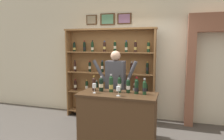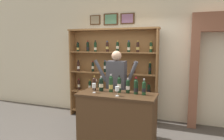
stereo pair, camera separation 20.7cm
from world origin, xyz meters
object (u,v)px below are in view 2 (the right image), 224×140
(tasting_bottle_bianco, at_px, (136,87))
(wine_glass_center, at_px, (94,86))
(tasting_counter, at_px, (117,119))
(tasting_bottle_grappa, at_px, (128,86))
(tasting_bottle_chianti, at_px, (111,84))
(tasting_bottle_brunello, at_px, (101,84))
(shopkeeper, at_px, (116,83))
(wine_glass_spare, at_px, (117,89))
(wine_shelf, at_px, (112,72))
(tasting_bottle_prosecco, at_px, (144,88))
(tasting_bottle_vin_santo, at_px, (94,84))
(tasting_bottle_rosso, at_px, (119,84))

(tasting_bottle_bianco, relative_size, wine_glass_center, 1.75)
(tasting_counter, height_order, tasting_bottle_grappa, tasting_bottle_grappa)
(tasting_bottle_chianti, bearing_deg, tasting_bottle_grappa, 5.73)
(tasting_bottle_chianti, relative_size, wine_glass_center, 1.92)
(tasting_bottle_brunello, relative_size, tasting_bottle_chianti, 0.85)
(tasting_bottle_brunello, height_order, wine_glass_center, tasting_bottle_brunello)
(shopkeeper, height_order, tasting_bottle_brunello, shopkeeper)
(tasting_bottle_grappa, distance_m, wine_glass_spare, 0.30)
(tasting_counter, relative_size, shopkeeper, 0.82)
(tasting_bottle_grappa, bearing_deg, tasting_bottle_bianco, -12.30)
(wine_shelf, height_order, tasting_bottle_prosecco, wine_shelf)
(tasting_counter, bearing_deg, wine_shelf, 113.40)
(tasting_bottle_vin_santo, distance_m, tasting_bottle_rosso, 0.51)
(shopkeeper, distance_m, wine_glass_center, 0.65)
(tasting_counter, distance_m, tasting_bottle_brunello, 0.71)
(tasting_bottle_chianti, relative_size, tasting_bottle_bianco, 1.10)
(tasting_bottle_vin_santo, relative_size, tasting_bottle_grappa, 1.03)
(wine_shelf, distance_m, tasting_bottle_grappa, 1.41)
(tasting_bottle_grappa, height_order, wine_glass_center, tasting_bottle_grappa)
(shopkeeper, relative_size, tasting_bottle_bianco, 5.63)
(shopkeeper, relative_size, tasting_bottle_prosecco, 5.96)
(tasting_bottle_vin_santo, relative_size, wine_glass_spare, 1.70)
(tasting_bottle_chianti, height_order, wine_glass_spare, tasting_bottle_chianti)
(tasting_bottle_brunello, height_order, tasting_bottle_grappa, tasting_bottle_brunello)
(tasting_bottle_vin_santo, xyz_separation_m, tasting_bottle_rosso, (0.51, -0.02, 0.03))
(tasting_bottle_vin_santo, bearing_deg, tasting_bottle_chianti, -4.56)
(tasting_bottle_rosso, distance_m, wine_glass_center, 0.46)
(tasting_bottle_rosso, height_order, wine_glass_center, tasting_bottle_rosso)
(tasting_bottle_vin_santo, xyz_separation_m, wine_glass_center, (0.09, -0.19, 0.00))
(tasting_bottle_vin_santo, distance_m, tasting_bottle_brunello, 0.16)
(tasting_bottle_vin_santo, height_order, wine_glass_center, tasting_bottle_vin_santo)
(wine_shelf, relative_size, tasting_bottle_grappa, 8.27)
(tasting_bottle_prosecco, bearing_deg, tasting_bottle_brunello, 178.59)
(tasting_bottle_grappa, xyz_separation_m, tasting_bottle_prosecco, (0.30, -0.05, -0.00))
(tasting_bottle_rosso, xyz_separation_m, tasting_bottle_prosecco, (0.46, -0.03, -0.02))
(wine_shelf, xyz_separation_m, tasting_counter, (0.57, -1.31, -0.68))
(tasting_bottle_chianti, relative_size, tasting_bottle_prosecco, 1.16)
(wine_shelf, relative_size, shopkeeper, 1.32)
(wine_shelf, height_order, tasting_bottle_vin_santo, wine_shelf)
(shopkeeper, bearing_deg, tasting_bottle_chianti, -84.05)
(tasting_bottle_vin_santo, bearing_deg, tasting_bottle_rosso, -1.91)
(tasting_bottle_brunello, height_order, tasting_bottle_prosecco, tasting_bottle_prosecco)
(wine_shelf, xyz_separation_m, tasting_bottle_grappa, (0.74, -1.20, -0.07))
(tasting_bottle_bianco, bearing_deg, tasting_bottle_vin_santo, 177.86)
(tasting_bottle_vin_santo, xyz_separation_m, wine_glass_spare, (0.56, -0.28, -0.01))
(tasting_bottle_rosso, height_order, tasting_bottle_grappa, tasting_bottle_rosso)
(tasting_bottle_brunello, bearing_deg, tasting_bottle_grappa, 3.52)
(tasting_bottle_vin_santo, bearing_deg, tasting_bottle_brunello, -10.01)
(tasting_counter, xyz_separation_m, tasting_bottle_grappa, (0.17, 0.12, 0.61))
(shopkeeper, xyz_separation_m, tasting_bottle_brunello, (-0.15, -0.45, 0.05))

